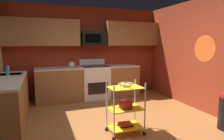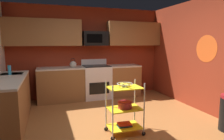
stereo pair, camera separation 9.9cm
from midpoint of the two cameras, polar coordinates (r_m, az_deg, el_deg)
floor at (r=3.86m, az=1.86°, el=-16.62°), size 4.40×4.80×0.04m
wall_back at (r=5.85m, az=-6.44°, el=5.11°), size 4.52×0.06×2.60m
wall_right at (r=4.78m, az=27.91°, el=3.62°), size 0.06×4.80×2.60m
wall_flower_decal at (r=4.88m, az=26.24°, el=5.56°), size 0.00×0.60×0.60m
counter_run at (r=4.99m, az=-13.14°, el=-5.25°), size 3.65×2.64×0.92m
oven_range at (r=5.68m, az=-4.04°, el=-3.31°), size 0.76×0.65×1.10m
upper_cabinets at (r=5.66m, az=-6.47°, el=10.59°), size 4.40×0.33×0.70m
microwave at (r=5.67m, az=-4.43°, el=9.09°), size 0.70×0.39×0.40m
rolling_cart at (r=3.48m, az=4.49°, el=-11.05°), size 0.63×0.40×0.91m
fruit_bowl at (r=3.36m, az=4.57°, el=-4.23°), size 0.27×0.27×0.07m
mixing_bowl_large at (r=3.46m, az=4.60°, el=-10.01°), size 0.25×0.25×0.11m
book_stack at (r=3.58m, az=4.44°, el=-15.54°), size 0.25×0.19×0.05m
kettle at (r=5.47m, az=-10.73°, el=1.64°), size 0.21×0.18×0.26m
dish_soap_bottle at (r=4.56m, az=-27.09°, el=-0.03°), size 0.06×0.06×0.20m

